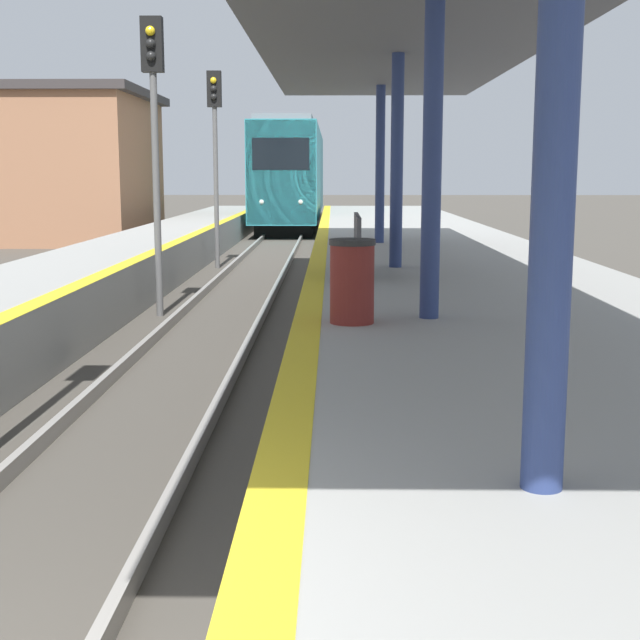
% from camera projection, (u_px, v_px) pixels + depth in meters
% --- Properties ---
extents(train, '(2.61, 20.77, 4.66)m').
position_uv_depth(train, '(293.00, 175.00, 42.73)').
color(train, black).
rests_on(train, ground).
extents(signal_mid, '(0.36, 0.31, 5.04)m').
position_uv_depth(signal_mid, '(154.00, 112.00, 15.03)').
color(signal_mid, '#595959').
rests_on(signal_mid, ground).
extents(signal_far, '(0.36, 0.31, 5.04)m').
position_uv_depth(signal_far, '(215.00, 133.00, 22.89)').
color(signal_far, '#595959').
rests_on(signal_far, ground).
extents(station_canopy, '(4.49, 21.08, 3.65)m').
position_uv_depth(station_canopy, '(413.00, 23.00, 11.65)').
color(station_canopy, navy).
rests_on(station_canopy, platform_right).
extents(trash_bin, '(0.48, 0.48, 0.87)m').
position_uv_depth(trash_bin, '(352.00, 281.00, 9.22)').
color(trash_bin, maroon).
rests_on(trash_bin, platform_right).
extents(bench, '(0.44, 1.97, 0.92)m').
position_uv_depth(bench, '(349.00, 243.00, 13.53)').
color(bench, '#4C4C51').
rests_on(bench, platform_right).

